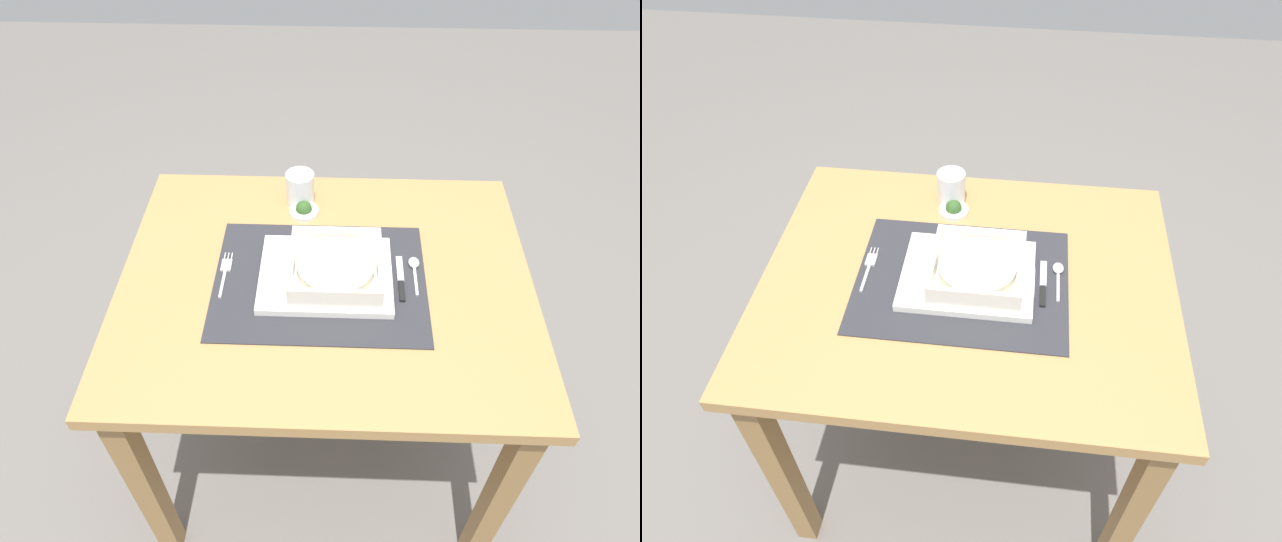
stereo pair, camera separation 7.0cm
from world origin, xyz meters
The scene contains 11 objects.
ground_plane centered at (0.00, 0.00, 0.00)m, with size 6.00×6.00×0.00m, color slate.
dining_table centered at (0.00, 0.00, 0.61)m, with size 0.88×0.72×0.72m.
placemat centered at (-0.01, -0.01, 0.72)m, with size 0.45×0.35×0.00m, color #2D2D33.
serving_plate centered at (0.00, 0.00, 0.73)m, with size 0.28×0.22×0.02m, color white.
porridge_bowl centered at (0.02, -0.01, 0.76)m, with size 0.19×0.19×0.05m.
fork centered at (-0.22, 0.01, 0.72)m, with size 0.02×0.13×0.00m.
spoon centered at (0.19, 0.04, 0.73)m, with size 0.02×0.11×0.01m.
butter_knife centered at (0.16, -0.01, 0.72)m, with size 0.01×0.13×0.01m.
bread_knife centered at (0.14, -0.04, 0.72)m, with size 0.01×0.14×0.01m.
drinking_glass centered at (-0.07, 0.25, 0.76)m, with size 0.07×0.07×0.08m.
condiment_saucer centered at (-0.06, 0.21, 0.73)m, with size 0.07×0.07×0.04m.
Camera 2 is at (0.09, -0.84, 1.61)m, focal length 32.27 mm.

